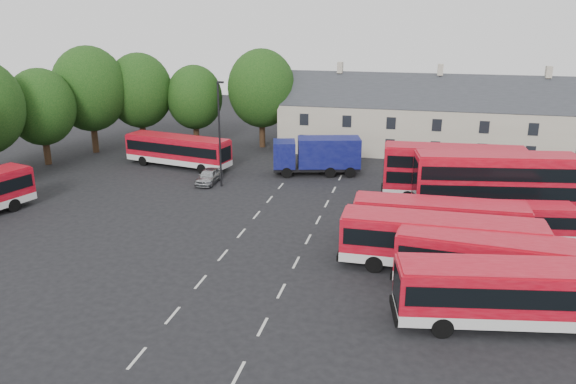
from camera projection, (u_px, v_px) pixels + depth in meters
name	position (u px, v px, depth m)	size (l,w,h in m)	color
ground	(233.00, 244.00, 39.24)	(140.00, 140.00, 0.00)	black
lane_markings	(274.00, 236.00, 40.55)	(5.15, 33.80, 0.01)	beige
treeline	(104.00, 98.00, 59.66)	(29.92, 32.59, 12.01)	black
terrace_houses	(436.00, 121.00, 62.80)	(35.70, 7.13, 10.06)	beige
bus_row_a	(518.00, 291.00, 28.28)	(12.44, 4.77, 3.43)	silver
bus_row_b	(504.00, 261.00, 31.66)	(12.26, 3.86, 3.41)	silver
bus_row_c	(441.00, 239.00, 34.62)	(12.27, 2.86, 3.47)	silver
bus_row_d	(439.00, 219.00, 38.29)	(11.61, 2.95, 3.27)	silver
bus_row_e	(502.00, 219.00, 39.16)	(10.07, 3.75, 2.78)	silver
bus_dd_south	(494.00, 181.00, 43.82)	(12.59, 4.67, 5.04)	silver
bus_dd_north	(453.00, 170.00, 47.46)	(11.77, 3.43, 4.76)	silver
bus_north	(178.00, 149.00, 58.08)	(11.76, 4.88, 3.24)	silver
box_truck	(318.00, 154.00, 55.33)	(8.89, 4.71, 3.72)	black
silver_car	(209.00, 176.00, 52.91)	(1.65, 4.09, 1.39)	#A0A3A7
lamppost	(220.00, 132.00, 50.58)	(0.67, 0.33, 9.67)	black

